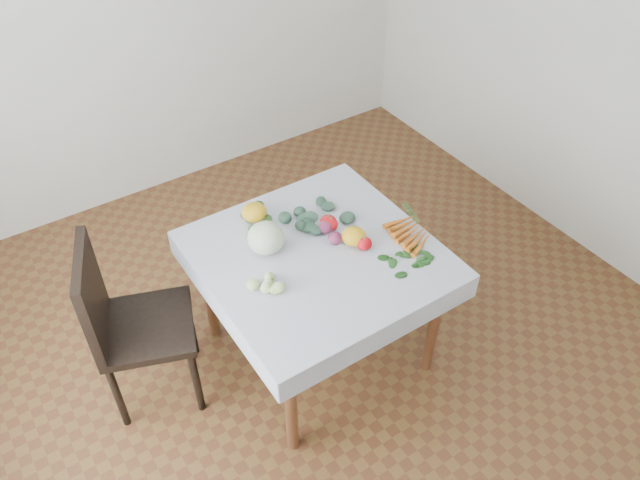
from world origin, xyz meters
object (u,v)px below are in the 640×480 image
object	(u,v)px
chair	(124,319)
table	(318,268)
cabbage	(266,238)
heirloom_back	(254,212)
carrot_bunch	(412,232)

from	to	relation	value
chair	table	bearing A→B (deg)	-17.33
cabbage	heirloom_back	size ratio (longest dim) A/B	1.36
cabbage	carrot_bunch	world-z (taller)	cabbage
table	cabbage	size ratio (longest dim) A/B	5.46
chair	carrot_bunch	xyz separation A→B (m)	(1.41, -0.44, 0.20)
heirloom_back	carrot_bunch	world-z (taller)	heirloom_back
table	heirloom_back	size ratio (longest dim) A/B	7.43
heirloom_back	carrot_bunch	xyz separation A→B (m)	(0.61, -0.55, -0.03)
table	carrot_bunch	xyz separation A→B (m)	(0.48, -0.15, 0.12)
table	chair	xyz separation A→B (m)	(-0.93, 0.29, -0.08)
table	chair	world-z (taller)	chair
chair	cabbage	xyz separation A→B (m)	(0.73, -0.13, 0.27)
cabbage	heirloom_back	bearing A→B (deg)	74.55
chair	cabbage	world-z (taller)	chair
table	cabbage	world-z (taller)	cabbage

